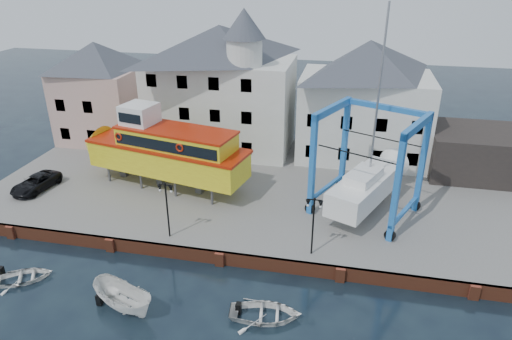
# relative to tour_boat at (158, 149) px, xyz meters

# --- Properties ---
(ground) EXTENTS (140.00, 140.00, 0.00)m
(ground) POSITION_rel_tour_boat_xyz_m (7.83, -8.79, -4.29)
(ground) COLOR black
(ground) RESTS_ON ground
(hardstanding) EXTENTS (44.00, 22.00, 1.00)m
(hardstanding) POSITION_rel_tour_boat_xyz_m (7.83, 2.21, -3.79)
(hardstanding) COLOR #63605C
(hardstanding) RESTS_ON ground
(quay_wall) EXTENTS (44.00, 0.47, 1.00)m
(quay_wall) POSITION_rel_tour_boat_xyz_m (7.83, -8.69, -3.79)
(quay_wall) COLOR brown
(quay_wall) RESTS_ON ground
(building_pink) EXTENTS (8.00, 7.00, 10.30)m
(building_pink) POSITION_rel_tour_boat_xyz_m (-10.17, 9.20, 1.86)
(building_pink) COLOR #C39791
(building_pink) RESTS_ON hardstanding
(building_white_main) EXTENTS (14.00, 8.30, 14.00)m
(building_white_main) POSITION_rel_tour_boat_xyz_m (2.96, 9.60, 3.05)
(building_white_main) COLOR silver
(building_white_main) RESTS_ON hardstanding
(building_white_right) EXTENTS (12.00, 8.00, 11.20)m
(building_white_right) POSITION_rel_tour_boat_xyz_m (16.83, 10.20, 2.31)
(building_white_right) COLOR silver
(building_white_right) RESTS_ON hardstanding
(shed_dark) EXTENTS (8.00, 7.00, 4.00)m
(shed_dark) POSITION_rel_tour_boat_xyz_m (26.83, 8.21, -1.29)
(shed_dark) COLOR #272321
(shed_dark) RESTS_ON hardstanding
(lamp_post_left) EXTENTS (1.12, 0.32, 4.20)m
(lamp_post_left) POSITION_rel_tour_boat_xyz_m (3.83, -7.59, -0.11)
(lamp_post_left) COLOR black
(lamp_post_left) RESTS_ON hardstanding
(lamp_post_right) EXTENTS (1.12, 0.32, 4.20)m
(lamp_post_right) POSITION_rel_tour_boat_xyz_m (13.83, -7.59, -0.11)
(lamp_post_right) COLOR black
(lamp_post_right) RESTS_ON hardstanding
(tour_boat) EXTENTS (16.45, 7.09, 6.97)m
(tour_boat) POSITION_rel_tour_boat_xyz_m (0.00, 0.00, 0.00)
(tour_boat) COLOR #59595E
(tour_boat) RESTS_ON hardstanding
(travel_lift) EXTENTS (8.80, 10.32, 15.34)m
(travel_lift) POSITION_rel_tour_boat_xyz_m (17.54, -0.36, -0.74)
(travel_lift) COLOR #216EAA
(travel_lift) RESTS_ON hardstanding
(van) EXTENTS (2.67, 4.73, 1.25)m
(van) POSITION_rel_tour_boat_xyz_m (-9.89, -3.19, -2.66)
(van) COLOR black
(van) RESTS_ON hardstanding
(motorboat_a) EXTENTS (4.90, 3.40, 1.77)m
(motorboat_a) POSITION_rel_tour_boat_xyz_m (3.50, -14.05, -4.29)
(motorboat_a) COLOR white
(motorboat_a) RESTS_ON ground
(motorboat_b) EXTENTS (4.50, 3.47, 0.86)m
(motorboat_b) POSITION_rel_tour_boat_xyz_m (11.79, -13.06, -4.29)
(motorboat_b) COLOR white
(motorboat_b) RESTS_ON ground
(motorboat_d) EXTENTS (4.25, 3.90, 0.72)m
(motorboat_d) POSITION_rel_tour_boat_xyz_m (-4.07, -12.98, -4.29)
(motorboat_d) COLOR white
(motorboat_d) RESTS_ON ground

